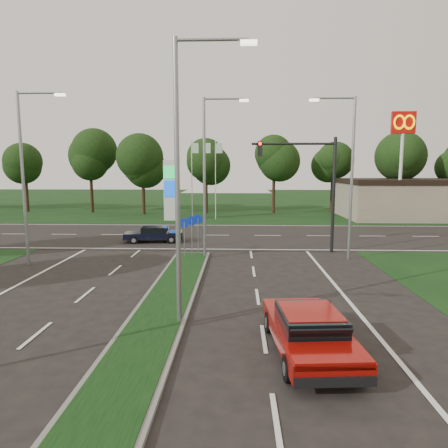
{
  "coord_description": "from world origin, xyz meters",
  "views": [
    {
      "loc": [
        2.71,
        -6.48,
        5.06
      ],
      "look_at": [
        1.96,
        14.47,
        2.2
      ],
      "focal_mm": 32.0,
      "sensor_mm": 36.0,
      "label": 1
    }
  ],
  "objects": [
    {
      "name": "verge_far",
      "position": [
        0.0,
        55.0,
        0.0
      ],
      "size": [
        160.0,
        50.0,
        0.02
      ],
      "primitive_type": "cube",
      "color": "black",
      "rests_on": "ground"
    },
    {
      "name": "cross_road",
      "position": [
        0.0,
        24.0,
        0.0
      ],
      "size": [
        160.0,
        12.0,
        0.02
      ],
      "primitive_type": "cube",
      "color": "black",
      "rests_on": "ground"
    },
    {
      "name": "median_kerb",
      "position": [
        0.0,
        4.0,
        0.06
      ],
      "size": [
        2.0,
        26.0,
        0.12
      ],
      "primitive_type": "cube",
      "color": "slate",
      "rests_on": "ground"
    },
    {
      "name": "commercial_building",
      "position": [
        22.0,
        36.0,
        2.0
      ],
      "size": [
        16.0,
        9.0,
        4.0
      ],
      "primitive_type": "cube",
      "color": "gray",
      "rests_on": "ground"
    },
    {
      "name": "streetlight_median_near",
      "position": [
        1.0,
        6.0,
        5.08
      ],
      "size": [
        2.53,
        0.22,
        9.0
      ],
      "color": "gray",
      "rests_on": "ground"
    },
    {
      "name": "streetlight_median_far",
      "position": [
        1.0,
        16.0,
        5.08
      ],
      "size": [
        2.53,
        0.22,
        9.0
      ],
      "color": "gray",
      "rests_on": "ground"
    },
    {
      "name": "streetlight_left_far",
      "position": [
        -8.3,
        14.0,
        5.08
      ],
      "size": [
        2.53,
        0.22,
        9.0
      ],
      "color": "gray",
      "rests_on": "ground"
    },
    {
      "name": "streetlight_right_far",
      "position": [
        8.8,
        16.0,
        5.08
      ],
      "size": [
        2.53,
        0.22,
        9.0
      ],
      "rotation": [
        0.0,
        0.0,
        3.14
      ],
      "color": "gray",
      "rests_on": "ground"
    },
    {
      "name": "traffic_signal",
      "position": [
        7.19,
        18.0,
        4.65
      ],
      "size": [
        5.1,
        0.42,
        7.0
      ],
      "color": "black",
      "rests_on": "ground"
    },
    {
      "name": "median_signs",
      "position": [
        0.0,
        16.4,
        1.71
      ],
      "size": [
        1.16,
        1.76,
        2.38
      ],
      "color": "gray",
      "rests_on": "ground"
    },
    {
      "name": "gas_pylon",
      "position": [
        -3.79,
        33.05,
        3.2
      ],
      "size": [
        5.8,
        1.26,
        8.0
      ],
      "color": "silver",
      "rests_on": "ground"
    },
    {
      "name": "mcdonalds_sign",
      "position": [
        18.0,
        31.97,
        7.99
      ],
      "size": [
        2.2,
        0.47,
        10.4
      ],
      "color": "silver",
      "rests_on": "ground"
    },
    {
      "name": "treeline_far",
      "position": [
        0.1,
        39.93,
        6.83
      ],
      "size": [
        6.0,
        6.0,
        9.9
      ],
      "color": "black",
      "rests_on": "ground"
    },
    {
      "name": "red_sedan",
      "position": [
        4.68,
        4.09,
        0.68
      ],
      "size": [
        2.25,
        4.74,
        1.27
      ],
      "rotation": [
        0.0,
        0.0,
        0.08
      ],
      "color": "#940C08",
      "rests_on": "ground"
    },
    {
      "name": "navy_sedan",
      "position": [
        -3.2,
        20.97,
        0.59
      ],
      "size": [
        4.13,
        2.03,
        1.09
      ],
      "rotation": [
        0.0,
        0.0,
        1.67
      ],
      "color": "black",
      "rests_on": "ground"
    }
  ]
}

